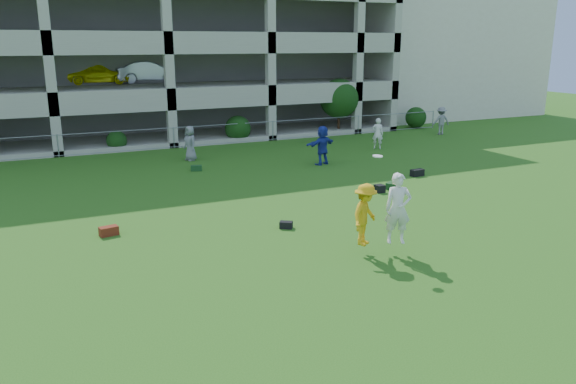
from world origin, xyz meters
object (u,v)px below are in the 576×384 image
bystander_d (322,145)px  parking_garage (138,38)px  stucco_building (415,51)px  bystander_f (441,121)px  crate_d (380,189)px  bystander_e (378,133)px  frisbee_contest (377,212)px  bystander_c (190,143)px

bystander_d → parking_garage: parking_garage is taller
stucco_building → bystander_f: (-6.31, -11.39, -4.13)m
crate_d → parking_garage: 22.87m
bystander_f → bystander_e: bearing=32.8°
bystander_d → bystander_f: bearing=-173.8°
stucco_building → bystander_f: stucco_building is taller
bystander_e → stucco_building: bearing=-93.8°
bystander_e → frisbee_contest: frisbee_contest is taller
bystander_f → crate_d: 15.64m
bystander_d → crate_d: bystander_d is taller
stucco_building → bystander_f: 13.66m
bystander_d → stucco_building: bearing=-154.4°
bystander_c → bystander_f: size_ratio=0.99×
bystander_f → parking_garage: (-16.69, 11.09, 5.14)m
stucco_building → bystander_e: 19.28m
bystander_e → bystander_f: size_ratio=0.97×
bystander_c → bystander_f: bearing=79.2°
stucco_building → crate_d: size_ratio=45.71×
bystander_c → frisbee_contest: frisbee_contest is taller
bystander_f → crate_d: bystander_f is taller
bystander_e → bystander_f: (6.45, 2.45, 0.03)m
crate_d → bystander_c: bearing=118.9°
stucco_building → bystander_c: (-23.05, -12.61, -4.13)m
stucco_building → bystander_d: (-17.53, -16.25, -4.06)m
stucco_building → bystander_d: size_ratio=8.49×
parking_garage → crate_d: bearing=-76.8°
stucco_building → crate_d: 28.67m
stucco_building → frisbee_contest: stucco_building is taller
bystander_c → bystander_e: bystander_c is taller
crate_d → parking_garage: (-5.05, 21.52, 5.86)m
bystander_c → bystander_d: 6.61m
bystander_d → frisbee_contest: 11.93m
crate_d → stucco_building: bearing=50.5°
stucco_building → crate_d: (-17.95, -21.82, -4.85)m
frisbee_contest → bystander_d: bearing=68.8°
frisbee_contest → parking_garage: bearing=92.5°
bystander_d → bystander_c: bearing=-50.6°
bystander_f → bystander_d: bearing=35.4°
bystander_d → frisbee_contest: bearing=51.6°
bystander_c → frisbee_contest: bearing=-10.3°
bystander_c → bystander_f: 16.78m
crate_d → parking_garage: bearing=103.2°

